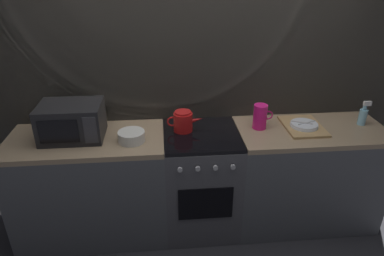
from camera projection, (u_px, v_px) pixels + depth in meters
The scene contains 11 objects.
ground_plane at pixel (200, 222), 3.11m from camera, with size 8.00×8.00×0.00m, color #2D2D33.
back_wall at pixel (198, 84), 2.86m from camera, with size 3.60×0.05×2.40m.
counter_left at pixel (92, 187), 2.83m from camera, with size 1.20×0.60×0.90m.
stove_unit at pixel (201, 181), 2.91m from camera, with size 0.60×0.63×0.90m.
counter_right at pixel (304, 175), 2.98m from camera, with size 1.20×0.60×0.90m.
microwave at pixel (72, 121), 2.59m from camera, with size 0.46×0.35×0.27m.
kettle at pixel (183, 121), 2.72m from camera, with size 0.28×0.15×0.17m.
mixing_bowl at pixel (131, 136), 2.57m from camera, with size 0.20×0.20×0.08m, color silver.
pitcher at pixel (260, 117), 2.75m from camera, with size 0.16×0.11×0.20m.
dish_pile at pixel (303, 126), 2.79m from camera, with size 0.30×0.40×0.06m.
spray_bottle at pixel (363, 115), 2.82m from camera, with size 0.08×0.06×0.20m.
Camera 1 is at (-0.30, -2.39, 2.13)m, focal length 32.32 mm.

